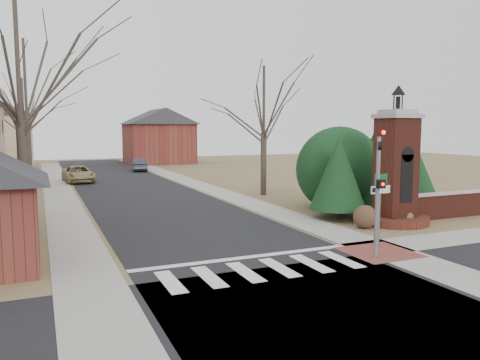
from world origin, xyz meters
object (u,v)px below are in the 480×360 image
sign_post (380,195)px  traffic_signal_pole (378,184)px  distant_car (140,165)px  brick_gate_monument (395,178)px  pickup_truck (78,174)px

sign_post → traffic_signal_pole: bearing=-132.4°
traffic_signal_pole → distant_car: bearing=91.4°
sign_post → brick_gate_monument: brick_gate_monument is taller
brick_gate_monument → pickup_truck: size_ratio=1.33×
traffic_signal_pole → brick_gate_monument: brick_gate_monument is taller
sign_post → pickup_truck: size_ratio=0.56×
pickup_truck → traffic_signal_pole: bearing=-78.3°
pickup_truck → distant_car: size_ratio=1.19×
sign_post → brick_gate_monument: bearing=41.4°
traffic_signal_pole → brick_gate_monument: 6.47m
pickup_truck → distant_car: pickup_truck is taller
traffic_signal_pole → distant_car: traffic_signal_pole is taller
sign_post → distant_car: 35.42m
traffic_signal_pole → pickup_truck: size_ratio=0.92×
sign_post → pickup_truck: (-8.99, 27.04, -1.27)m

